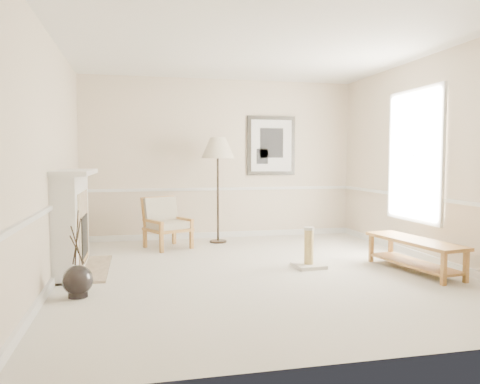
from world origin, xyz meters
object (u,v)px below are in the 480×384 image
object	(u,v)px
armchair	(165,220)
floor_vase	(78,281)
bench	(414,250)
scratching_post	(309,255)
floor_lamp	(218,151)

from	to	relation	value
armchair	floor_vase	bearing A→B (deg)	-138.23
armchair	bench	distance (m)	3.86
bench	scratching_post	size ratio (longest dim) A/B	2.78
armchair	floor_lamp	bearing A→B (deg)	-10.01
floor_vase	armchair	bearing A→B (deg)	67.77
floor_lamp	scratching_post	distance (m)	2.71
bench	floor_lamp	bearing A→B (deg)	128.52
armchair	scratching_post	xyz separation A→B (m)	(1.78, -1.87, -0.27)
floor_vase	bench	bearing A→B (deg)	3.40
floor_vase	bench	size ratio (longest dim) A/B	0.61
floor_vase	floor_lamp	world-z (taller)	floor_lamp
floor_vase	floor_lamp	size ratio (longest dim) A/B	0.51
floor_lamp	bench	xyz separation A→B (m)	(2.10, -2.64, -1.31)
armchair	bench	world-z (taller)	armchair
floor_vase	armchair	size ratio (longest dim) A/B	1.06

